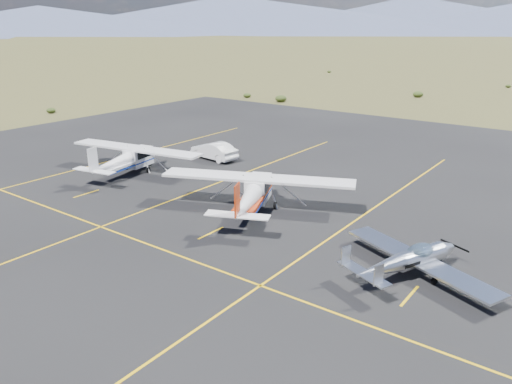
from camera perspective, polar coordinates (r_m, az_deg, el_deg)
ground at (r=25.73m, az=12.12°, el=-6.45°), size 1600.00×1600.00×0.00m
apron at (r=28.98m, az=-0.51°, el=-3.06°), size 72.00×72.00×0.02m
aircraft_low_wing at (r=23.27m, az=17.18°, el=-7.40°), size 6.05×7.95×1.77m
aircraft_cessna at (r=29.26m, az=-0.33°, el=-0.08°), size 8.54×11.39×2.98m
aircraft_plain at (r=38.19m, az=-14.52°, el=3.73°), size 6.86×11.14×2.81m
sedan at (r=41.56m, az=-4.82°, el=4.72°), size 2.00×4.49×1.43m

